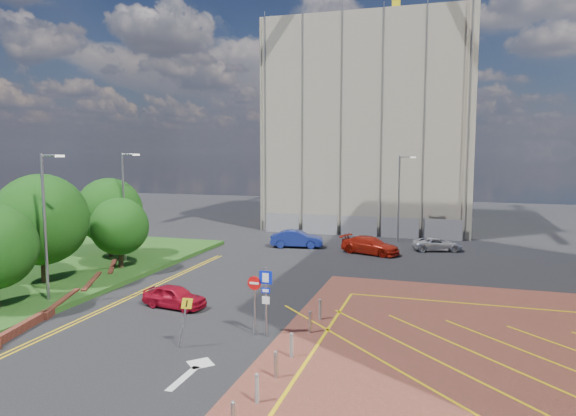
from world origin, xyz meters
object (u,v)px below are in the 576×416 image
at_px(tree_c, 120,226).
at_px(car_red_left, 174,296).
at_px(lamp_left_far, 125,202).
at_px(warning_sign, 184,316).
at_px(car_silver_back, 437,244).
at_px(tree_d, 109,211).
at_px(car_blue_back, 297,239).
at_px(car_red_back, 370,245).
at_px(lamp_back, 400,195).
at_px(tree_b, 41,220).
at_px(lamp_left_near, 46,221).
at_px(sign_cluster, 262,294).

xyz_separation_m(tree_c, car_red_left, (7.81, -6.34, -2.58)).
bearing_deg(lamp_left_far, warning_sign, -47.92).
bearing_deg(car_silver_back, tree_d, 100.25).
relative_size(lamp_left_far, car_blue_back, 1.76).
distance_m(lamp_left_far, car_red_back, 19.62).
relative_size(car_red_left, car_silver_back, 0.87).
height_order(tree_d, lamp_back, lamp_back).
distance_m(lamp_back, car_red_back, 7.74).
bearing_deg(lamp_back, tree_b, -130.41).
distance_m(tree_b, lamp_left_near, 4.32).
relative_size(tree_c, lamp_back, 0.61).
relative_size(tree_d, lamp_back, 0.76).
xyz_separation_m(tree_b, sign_cluster, (15.80, -4.02, -2.28)).
bearing_deg(tree_c, car_silver_back, 34.35).
bearing_deg(tree_c, warning_sign, -45.56).
xyz_separation_m(lamp_left_far, car_blue_back, (10.20, 10.41, -3.91)).
distance_m(warning_sign, car_blue_back, 23.88).
xyz_separation_m(lamp_left_near, car_red_left, (6.73, 1.66, -4.05)).
distance_m(lamp_back, car_red_left, 26.49).
distance_m(lamp_left_near, car_silver_back, 30.33).
distance_m(sign_cluster, car_red_back, 20.55).
relative_size(tree_d, warning_sign, 2.70).
bearing_deg(tree_d, car_red_back, 24.00).
bearing_deg(tree_c, car_blue_back, 53.22).
distance_m(tree_c, warning_sign, 16.05).
xyz_separation_m(tree_c, car_red_back, (15.85, 11.39, -2.48)).
distance_m(lamp_left_near, car_red_left, 8.03).
xyz_separation_m(tree_d, car_silver_back, (24.10, 11.42, -3.30)).
height_order(tree_b, car_red_left, tree_b).
bearing_deg(tree_b, lamp_back, 49.59).
distance_m(tree_c, lamp_back, 25.19).
bearing_deg(tree_c, lamp_back, 45.68).
bearing_deg(car_blue_back, lamp_left_near, 148.27).
distance_m(tree_b, lamp_back, 30.21).
height_order(lamp_left_near, warning_sign, lamp_left_near).
bearing_deg(car_silver_back, lamp_back, 29.38).
relative_size(lamp_left_near, car_blue_back, 1.76).
xyz_separation_m(warning_sign, car_silver_back, (9.93, 25.81, -0.86)).
bearing_deg(lamp_back, car_blue_back, -146.04).
height_order(lamp_back, car_silver_back, lamp_back).
height_order(tree_c, lamp_back, lamp_back).
relative_size(lamp_left_far, lamp_back, 1.00).
relative_size(tree_b, tree_c, 1.38).
bearing_deg(car_silver_back, sign_cluster, 147.59).
distance_m(tree_d, car_red_back, 20.87).
distance_m(sign_cluster, car_red_left, 6.69).
xyz_separation_m(lamp_left_near, car_red_back, (14.77, 19.39, -3.95)).
xyz_separation_m(car_blue_back, car_silver_back, (11.82, 2.01, -0.18)).
xyz_separation_m(tree_b, tree_c, (2.00, 5.00, -1.04)).
bearing_deg(car_red_back, tree_d, 132.97).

